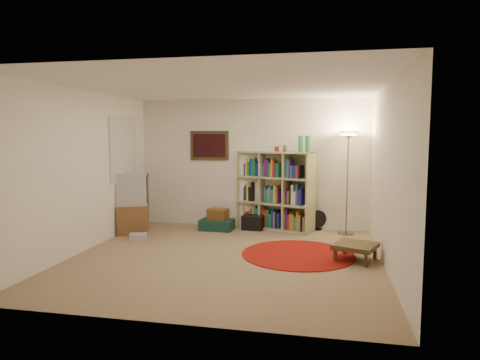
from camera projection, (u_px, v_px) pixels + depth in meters
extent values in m
cube|color=#8D7152|center=(225.00, 259.00, 6.30)|extent=(4.50, 4.50, 0.02)
cube|color=white|center=(225.00, 85.00, 6.04)|extent=(4.50, 4.50, 0.02)
cube|color=white|center=(252.00, 164.00, 8.37)|extent=(4.50, 0.02, 2.50)
cube|color=white|center=(168.00, 195.00, 3.97)|extent=(4.50, 0.02, 2.50)
cube|color=white|center=(83.00, 171.00, 6.62)|extent=(0.02, 4.50, 2.50)
cube|color=white|center=(389.00, 177.00, 5.72)|extent=(0.02, 4.50, 2.50)
cube|color=#352912|center=(209.00, 146.00, 8.47)|extent=(0.78, 0.04, 0.58)
cube|color=#390B10|center=(209.00, 146.00, 8.46)|extent=(0.66, 0.01, 0.46)
cube|color=white|center=(123.00, 149.00, 7.85)|extent=(0.03, 1.00, 1.20)
cube|color=beige|center=(349.00, 168.00, 7.99)|extent=(0.08, 0.01, 0.12)
cube|color=tan|center=(275.00, 228.00, 8.29)|extent=(1.55, 0.93, 0.03)
cube|color=tan|center=(276.00, 152.00, 8.14)|extent=(1.55, 0.93, 0.03)
cube|color=tan|center=(243.00, 188.00, 8.60)|extent=(0.18, 0.41, 1.50)
cube|color=tan|center=(311.00, 193.00, 7.83)|extent=(0.18, 0.41, 1.50)
cube|color=tan|center=(280.00, 189.00, 8.39)|extent=(1.41, 0.55, 1.50)
cube|color=tan|center=(264.00, 190.00, 8.35)|extent=(0.17, 0.39, 1.43)
cube|color=tan|center=(287.00, 191.00, 8.08)|extent=(0.17, 0.39, 1.43)
cube|color=tan|center=(275.00, 203.00, 8.24)|extent=(1.48, 0.89, 0.03)
cube|color=tan|center=(275.00, 178.00, 8.19)|extent=(1.48, 0.89, 0.03)
cube|color=yellow|center=(243.00, 215.00, 8.61)|extent=(0.10, 0.18, 0.32)
cube|color=#B02819|center=(245.00, 214.00, 8.58)|extent=(0.10, 0.17, 0.38)
cube|color=orange|center=(247.00, 217.00, 8.56)|extent=(0.10, 0.18, 0.26)
cube|color=#531964|center=(249.00, 218.00, 8.53)|extent=(0.10, 0.17, 0.26)
cube|color=orange|center=(251.00, 218.00, 8.51)|extent=(0.09, 0.17, 0.24)
cube|color=#B02819|center=(253.00, 216.00, 8.49)|extent=(0.09, 0.17, 0.32)
cube|color=yellow|center=(255.00, 215.00, 8.46)|extent=(0.10, 0.17, 0.37)
cube|color=teal|center=(257.00, 215.00, 8.44)|extent=(0.10, 0.18, 0.38)
cube|color=teal|center=(259.00, 216.00, 8.41)|extent=(0.10, 0.18, 0.35)
cube|color=#531964|center=(244.00, 194.00, 8.56)|extent=(0.11, 0.18, 0.24)
cube|color=black|center=(246.00, 193.00, 8.53)|extent=(0.10, 0.17, 0.26)
cube|color=#192596|center=(247.00, 192.00, 8.51)|extent=(0.10, 0.17, 0.31)
cube|color=yellow|center=(249.00, 191.00, 8.48)|extent=(0.10, 0.17, 0.36)
cube|color=black|center=(251.00, 193.00, 8.46)|extent=(0.10, 0.18, 0.27)
cube|color=black|center=(254.00, 191.00, 8.43)|extent=(0.11, 0.18, 0.37)
cube|color=#197D3C|center=(244.00, 168.00, 8.51)|extent=(0.11, 0.18, 0.30)
cube|color=#192596|center=(246.00, 170.00, 8.48)|extent=(0.11, 0.18, 0.24)
cube|color=yellow|center=(248.00, 167.00, 8.44)|extent=(0.10, 0.18, 0.37)
cube|color=#197D3C|center=(250.00, 169.00, 8.42)|extent=(0.11, 0.18, 0.28)
cube|color=#192596|center=(252.00, 168.00, 8.40)|extent=(0.09, 0.17, 0.34)
cube|color=#197D3C|center=(254.00, 168.00, 8.38)|extent=(0.09, 0.17, 0.31)
cube|color=#197D3C|center=(256.00, 167.00, 8.35)|extent=(0.11, 0.18, 0.36)
cube|color=#192596|center=(258.00, 169.00, 8.33)|extent=(0.09, 0.17, 0.30)
cube|color=#192596|center=(259.00, 170.00, 8.31)|extent=(0.10, 0.18, 0.25)
cube|color=#B02819|center=(265.00, 217.00, 8.34)|extent=(0.10, 0.18, 0.37)
cube|color=#B02819|center=(267.00, 218.00, 8.32)|extent=(0.10, 0.17, 0.33)
cube|color=#197D3C|center=(269.00, 218.00, 8.29)|extent=(0.11, 0.18, 0.34)
cube|color=teal|center=(272.00, 220.00, 8.27)|extent=(0.10, 0.17, 0.26)
cube|color=#192596|center=(274.00, 218.00, 8.24)|extent=(0.11, 0.18, 0.35)
cube|color=olive|center=(276.00, 219.00, 8.22)|extent=(0.09, 0.17, 0.31)
cube|color=black|center=(278.00, 219.00, 8.20)|extent=(0.10, 0.17, 0.34)
cube|color=#192596|center=(280.00, 220.00, 8.17)|extent=(0.10, 0.18, 0.29)
cube|color=#531964|center=(265.00, 195.00, 8.30)|extent=(0.09, 0.17, 0.26)
cube|color=teal|center=(267.00, 194.00, 8.28)|extent=(0.09, 0.17, 0.31)
cube|color=#197D3C|center=(268.00, 196.00, 8.26)|extent=(0.10, 0.17, 0.24)
cube|color=olive|center=(270.00, 195.00, 8.24)|extent=(0.09, 0.17, 0.28)
cube|color=teal|center=(272.00, 194.00, 8.22)|extent=(0.09, 0.17, 0.31)
cube|color=teal|center=(274.00, 196.00, 8.20)|extent=(0.11, 0.18, 0.25)
cube|color=yellow|center=(276.00, 194.00, 8.17)|extent=(0.09, 0.17, 0.34)
cube|color=orange|center=(278.00, 194.00, 8.15)|extent=(0.09, 0.17, 0.33)
cube|color=#531964|center=(279.00, 196.00, 8.13)|extent=(0.09, 0.17, 0.27)
cube|color=teal|center=(265.00, 170.00, 8.25)|extent=(0.09, 0.17, 0.26)
cube|color=#531964|center=(267.00, 168.00, 8.22)|extent=(0.10, 0.18, 0.35)
cube|color=#531964|center=(269.00, 168.00, 8.20)|extent=(0.11, 0.18, 0.34)
cube|color=#197D3C|center=(272.00, 170.00, 8.17)|extent=(0.10, 0.17, 0.28)
cube|color=yellow|center=(273.00, 168.00, 8.15)|extent=(0.09, 0.17, 0.36)
cube|color=#B02819|center=(275.00, 169.00, 8.13)|extent=(0.09, 0.17, 0.32)
cube|color=#531964|center=(277.00, 171.00, 8.11)|extent=(0.10, 0.17, 0.26)
cube|color=#197D3C|center=(279.00, 170.00, 8.09)|extent=(0.10, 0.18, 0.28)
cube|color=#531964|center=(288.00, 219.00, 8.08)|extent=(0.10, 0.17, 0.36)
cube|color=#B02819|center=(290.00, 222.00, 8.06)|extent=(0.09, 0.17, 0.28)
cube|color=olive|center=(292.00, 221.00, 8.04)|extent=(0.09, 0.17, 0.32)
cube|color=orange|center=(294.00, 222.00, 8.02)|extent=(0.10, 0.18, 0.29)
cube|color=teal|center=(296.00, 223.00, 7.99)|extent=(0.11, 0.18, 0.25)
cube|color=orange|center=(299.00, 221.00, 7.96)|extent=(0.10, 0.17, 0.35)
cube|color=olive|center=(301.00, 223.00, 7.94)|extent=(0.10, 0.17, 0.30)
cube|color=black|center=(303.00, 225.00, 7.92)|extent=(0.10, 0.17, 0.24)
cube|color=olive|center=(305.00, 224.00, 7.90)|extent=(0.09, 0.17, 0.28)
cube|color=#531964|center=(288.00, 197.00, 8.03)|extent=(0.09, 0.17, 0.24)
cube|color=olive|center=(290.00, 197.00, 8.02)|extent=(0.09, 0.17, 0.25)
cube|color=black|center=(292.00, 195.00, 7.99)|extent=(0.10, 0.17, 0.34)
cube|color=silver|center=(294.00, 194.00, 7.97)|extent=(0.10, 0.17, 0.37)
cube|color=silver|center=(296.00, 198.00, 7.95)|extent=(0.10, 0.18, 0.24)
cube|color=teal|center=(298.00, 194.00, 7.92)|extent=(0.09, 0.17, 0.38)
cube|color=#531964|center=(300.00, 197.00, 7.90)|extent=(0.10, 0.17, 0.28)
cube|color=#192596|center=(302.00, 197.00, 7.88)|extent=(0.09, 0.17, 0.32)
cube|color=teal|center=(289.00, 168.00, 7.97)|extent=(0.11, 0.18, 0.37)
cube|color=#531964|center=(291.00, 169.00, 7.95)|extent=(0.09, 0.17, 0.34)
cube|color=teal|center=(293.00, 172.00, 7.94)|extent=(0.09, 0.17, 0.24)
cube|color=#192596|center=(294.00, 172.00, 7.92)|extent=(0.09, 0.17, 0.26)
cube|color=#192596|center=(296.00, 172.00, 7.90)|extent=(0.09, 0.17, 0.25)
cube|color=#B02819|center=(299.00, 172.00, 7.88)|extent=(0.11, 0.18, 0.25)
cube|color=black|center=(301.00, 172.00, 7.85)|extent=(0.10, 0.17, 0.25)
cube|color=#352912|center=(257.00, 144.00, 8.37)|extent=(0.18, 0.08, 0.26)
cube|color=gray|center=(256.00, 144.00, 8.36)|extent=(0.13, 0.06, 0.20)
cylinder|color=#A3230F|center=(277.00, 149.00, 8.12)|extent=(0.11, 0.11, 0.10)
cylinder|color=gray|center=(285.00, 149.00, 8.03)|extent=(0.10, 0.10, 0.12)
cylinder|color=#3EA15E|center=(301.00, 144.00, 7.80)|extent=(0.11, 0.11, 0.30)
cylinder|color=#3EA15E|center=(308.00, 144.00, 7.81)|extent=(0.11, 0.11, 0.30)
cylinder|color=gray|center=(346.00, 233.00, 7.84)|extent=(0.32, 0.32, 0.03)
cylinder|color=gray|center=(347.00, 185.00, 7.74)|extent=(0.03, 0.03, 1.74)
cone|color=gray|center=(348.00, 135.00, 7.65)|extent=(0.39, 0.39, 0.14)
cylinder|color=#FFD88C|center=(348.00, 135.00, 7.65)|extent=(0.31, 0.31, 0.02)
cylinder|color=black|center=(317.00, 229.00, 8.20)|extent=(0.23, 0.23, 0.03)
cylinder|color=black|center=(317.00, 225.00, 8.19)|extent=(0.05, 0.05, 0.14)
cylinder|color=black|center=(317.00, 219.00, 8.16)|extent=(0.33, 0.18, 0.33)
cube|color=brown|center=(134.00, 218.00, 8.01)|extent=(0.76, 0.90, 0.53)
cube|color=#B3B4B8|center=(133.00, 188.00, 7.96)|extent=(0.72, 0.78, 0.58)
cube|color=black|center=(148.00, 188.00, 8.00)|extent=(0.21, 0.52, 0.49)
cube|color=black|center=(148.00, 188.00, 8.00)|extent=(0.18, 0.46, 0.42)
cube|color=#B3B4B8|center=(138.00, 236.00, 7.44)|extent=(0.36, 0.33, 0.10)
cube|color=#123229|center=(217.00, 225.00, 8.17)|extent=(0.64, 0.43, 0.20)
cube|color=#5A3816|center=(218.00, 214.00, 8.14)|extent=(0.41, 0.33, 0.21)
cube|color=black|center=(253.00, 222.00, 8.23)|extent=(0.42, 0.36, 0.27)
cylinder|color=silver|center=(243.00, 223.00, 8.29)|extent=(0.13, 0.13, 0.23)
cylinder|color=maroon|center=(298.00, 254.00, 6.48)|extent=(1.70, 1.70, 0.02)
cube|color=#352912|center=(355.00, 246.00, 6.14)|extent=(0.71, 0.71, 0.07)
cube|color=#352912|center=(335.00, 255.00, 6.09)|extent=(0.06, 0.06, 0.20)
cube|color=#352912|center=(366.00, 260.00, 5.85)|extent=(0.06, 0.06, 0.20)
cube|color=#352912|center=(345.00, 248.00, 6.46)|extent=(0.06, 0.06, 0.20)
cube|color=#352912|center=(375.00, 253.00, 6.22)|extent=(0.06, 0.06, 0.20)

